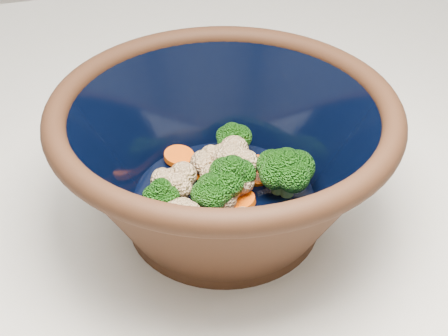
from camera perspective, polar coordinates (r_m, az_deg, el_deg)
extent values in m
cylinder|color=black|center=(0.65, 0.00, -4.24)|extent=(0.20, 0.20, 0.01)
torus|color=black|center=(0.58, 0.00, 5.33)|extent=(0.33, 0.33, 0.02)
cylinder|color=black|center=(0.64, 0.00, -2.58)|extent=(0.19, 0.19, 0.00)
cylinder|color=#608442|center=(0.61, -5.64, -3.46)|extent=(0.01, 0.01, 0.02)
ellipsoid|color=#215F12|center=(0.60, -5.75, -2.05)|extent=(0.03, 0.03, 0.03)
cylinder|color=#608442|center=(0.63, 5.81, -1.68)|extent=(0.01, 0.01, 0.02)
ellipsoid|color=#215F12|center=(0.62, 5.96, 0.19)|extent=(0.05, 0.05, 0.04)
cylinder|color=#608442|center=(0.68, 0.72, 1.69)|extent=(0.01, 0.01, 0.02)
ellipsoid|color=#215F12|center=(0.67, 0.74, 3.11)|extent=(0.04, 0.04, 0.03)
cylinder|color=#608442|center=(0.64, 4.96, -1.46)|extent=(0.01, 0.01, 0.02)
ellipsoid|color=#215F12|center=(0.62, 5.08, 0.32)|extent=(0.04, 0.04, 0.04)
cylinder|color=#608442|center=(0.62, 0.75, -2.19)|extent=(0.01, 0.01, 0.02)
ellipsoid|color=#215F12|center=(0.61, 0.77, -0.32)|extent=(0.04, 0.04, 0.04)
cylinder|color=#608442|center=(0.61, -1.12, -3.34)|extent=(0.01, 0.01, 0.02)
ellipsoid|color=#215F12|center=(0.60, -1.14, -1.84)|extent=(0.04, 0.04, 0.03)
sphere|color=beige|center=(0.62, 0.44, -1.54)|extent=(0.03, 0.03, 0.03)
sphere|color=beige|center=(0.57, -3.45, -5.68)|extent=(0.03, 0.03, 0.03)
sphere|color=beige|center=(0.63, 0.95, -1.24)|extent=(0.03, 0.03, 0.03)
sphere|color=beige|center=(0.62, -4.31, -1.70)|extent=(0.03, 0.03, 0.03)
sphere|color=beige|center=(0.65, -1.88, 0.43)|extent=(0.03, 0.03, 0.03)
sphere|color=beige|center=(0.57, 0.82, -5.75)|extent=(0.03, 0.03, 0.03)
sphere|color=beige|center=(0.61, -0.04, -2.84)|extent=(0.03, 0.03, 0.03)
sphere|color=beige|center=(0.63, -4.64, -1.39)|extent=(0.03, 0.03, 0.03)
sphere|color=beige|center=(0.63, -0.46, -1.03)|extent=(0.03, 0.03, 0.03)
sphere|color=beige|center=(0.64, 1.30, -0.53)|extent=(0.03, 0.03, 0.03)
sphere|color=beige|center=(0.65, -0.03, 0.80)|extent=(0.03, 0.03, 0.03)
sphere|color=beige|center=(0.59, -3.84, -4.05)|extent=(0.03, 0.03, 0.03)
cylinder|color=#FF5B0B|center=(0.62, 1.53, -3.06)|extent=(0.03, 0.03, 0.01)
cylinder|color=#FF5B0B|center=(0.68, -4.13, 1.09)|extent=(0.03, 0.03, 0.01)
cylinder|color=#FF5B0B|center=(0.66, -1.94, -0.38)|extent=(0.03, 0.03, 0.01)
cylinder|color=#FF5B0B|center=(0.61, -0.65, -3.71)|extent=(0.03, 0.03, 0.01)
cylinder|color=#FF5B0B|center=(0.63, -0.32, -2.34)|extent=(0.03, 0.03, 0.01)
cylinder|color=#FF5B0B|center=(0.64, 0.58, -1.52)|extent=(0.03, 0.03, 0.01)
cylinder|color=#FF5B0B|center=(0.65, 2.98, -0.63)|extent=(0.03, 0.03, 0.01)
cylinder|color=#FF5B0B|center=(0.67, 3.07, 0.29)|extent=(0.03, 0.03, 0.01)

